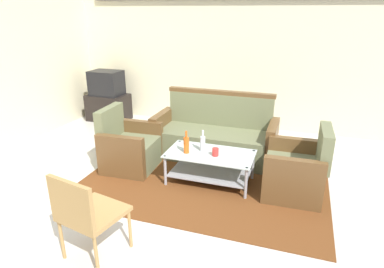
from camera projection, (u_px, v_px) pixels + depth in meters
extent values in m
plane|color=beige|center=(184.00, 208.00, 3.73)|extent=(14.00, 14.00, 0.00)
cube|color=beige|center=(241.00, 52.00, 5.95)|extent=(6.52, 0.12, 2.80)
cube|color=brown|center=(206.00, 178.00, 4.37)|extent=(3.07, 2.26, 0.01)
cube|color=#6B704C|center=(214.00, 144.00, 4.92)|extent=(1.60, 0.70, 0.42)
cube|color=#6B704C|center=(220.00, 110.00, 5.05)|extent=(1.60, 0.14, 0.48)
cube|color=brown|center=(272.00, 145.00, 4.63)|extent=(0.12, 0.70, 0.62)
cube|color=brown|center=(162.00, 132.00, 5.14)|extent=(0.12, 0.70, 0.62)
cube|color=brown|center=(221.00, 92.00, 4.95)|extent=(1.64, 0.10, 0.06)
cube|color=#6B704C|center=(132.00, 154.00, 4.62)|extent=(0.69, 0.63, 0.40)
cube|color=#6B704C|center=(110.00, 123.00, 4.56)|extent=(0.15, 0.60, 0.45)
cube|color=brown|center=(142.00, 139.00, 4.89)|extent=(0.66, 0.13, 0.58)
cube|color=brown|center=(121.00, 157.00, 4.30)|extent=(0.66, 0.13, 0.58)
cube|color=#6B704C|center=(292.00, 177.00, 3.97)|extent=(0.68, 0.62, 0.40)
cube|color=#6B704C|center=(325.00, 148.00, 3.73)|extent=(0.14, 0.60, 0.45)
cube|color=brown|center=(293.00, 183.00, 3.64)|extent=(0.66, 0.12, 0.58)
cube|color=brown|center=(294.00, 159.00, 4.23)|extent=(0.66, 0.12, 0.58)
cube|color=silver|center=(210.00, 154.00, 4.14)|extent=(1.10, 0.60, 0.02)
cube|color=#9E9EA5|center=(210.00, 173.00, 4.24)|extent=(1.00, 0.52, 0.02)
cylinder|color=#9E9EA5|center=(180.00, 154.00, 4.59)|extent=(0.04, 0.04, 0.40)
cylinder|color=#9E9EA5|center=(253.00, 165.00, 4.29)|extent=(0.04, 0.04, 0.40)
cylinder|color=#9E9EA5|center=(165.00, 170.00, 4.13)|extent=(0.04, 0.04, 0.40)
cylinder|color=#9E9EA5|center=(246.00, 183.00, 3.83)|extent=(0.04, 0.04, 0.40)
cylinder|color=#D85919|center=(186.00, 145.00, 4.12)|extent=(0.07, 0.07, 0.20)
cylinder|color=#D85919|center=(186.00, 134.00, 4.07)|extent=(0.03, 0.03, 0.09)
cylinder|color=silver|center=(203.00, 144.00, 4.17)|extent=(0.07, 0.07, 0.20)
cylinder|color=silver|center=(203.00, 133.00, 4.12)|extent=(0.03, 0.03, 0.08)
cylinder|color=red|center=(215.00, 152.00, 4.05)|extent=(0.08, 0.08, 0.10)
cube|color=black|center=(109.00, 107.00, 6.66)|extent=(0.80, 0.50, 0.52)
cube|color=black|center=(106.00, 83.00, 6.49)|extent=(0.61, 0.45, 0.48)
cube|color=black|center=(113.00, 81.00, 6.69)|extent=(0.51, 0.02, 0.36)
cube|color=#AD844C|center=(94.00, 213.00, 2.89)|extent=(0.57, 0.57, 0.04)
cube|color=#AD844C|center=(71.00, 203.00, 2.64)|extent=(0.48, 0.13, 0.40)
cylinder|color=#AD844C|center=(97.00, 215.00, 3.23)|extent=(0.03, 0.03, 0.42)
cylinder|color=#AD844C|center=(130.00, 228.00, 3.04)|extent=(0.03, 0.03, 0.42)
cylinder|color=#AD844C|center=(62.00, 238.00, 2.89)|extent=(0.03, 0.03, 0.42)
cylinder|color=#AD844C|center=(96.00, 255.00, 2.70)|extent=(0.03, 0.03, 0.42)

